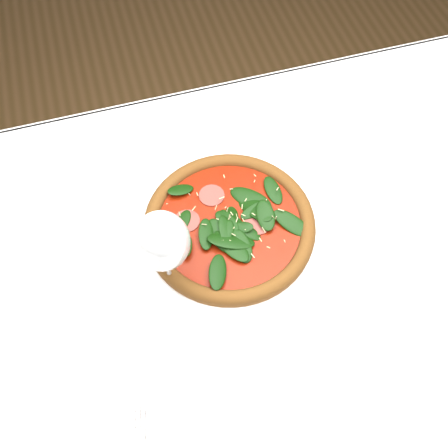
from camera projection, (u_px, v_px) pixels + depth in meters
name	position (u px, v px, depth m)	size (l,w,h in m)	color
ground	(244.00, 365.00, 1.50)	(6.00, 6.00, 0.00)	brown
dining_table	(255.00, 277.00, 0.94)	(1.21, 0.81, 0.75)	silver
plate	(229.00, 229.00, 0.87)	(0.34, 0.34, 0.01)	white
pizza	(229.00, 223.00, 0.85)	(0.38, 0.38, 0.04)	brown
wine_glass	(162.00, 243.00, 0.70)	(0.08, 0.08, 0.20)	white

